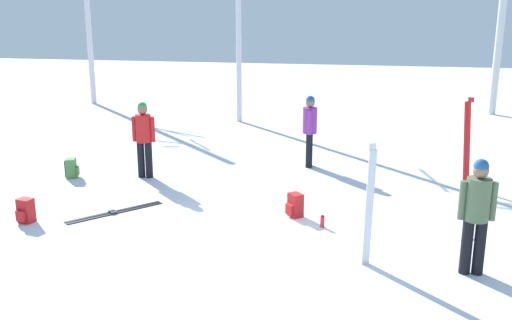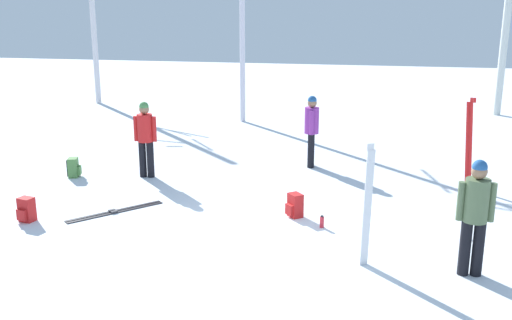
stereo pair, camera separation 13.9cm
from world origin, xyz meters
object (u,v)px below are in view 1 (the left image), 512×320
Objects in this scene: person_1 at (477,209)px; water_bottle_0 at (322,222)px; person_0 at (144,135)px; ski_pair_planted_0 at (369,205)px; birch_tree_1 at (239,1)px; backpack_2 at (26,211)px; backpack_0 at (72,168)px; birch_tree_2 at (503,4)px; ski_pair_lying_0 at (115,212)px; water_bottle_1 at (466,231)px; birch_tree_0 at (87,10)px; backpack_1 at (295,205)px; person_2 at (310,126)px; ski_pair_planted_1 at (467,143)px.

person_1 reaches higher than water_bottle_0.
ski_pair_planted_0 is (4.98, -3.64, -0.05)m from person_0.
birch_tree_1 is (-5.86, 10.46, 2.91)m from person_1.
backpack_0 is at bearing 102.14° from backpack_2.
birch_tree_2 is at bearing 43.60° from backpack_0.
person_1 is 7.55m from backpack_2.
person_1 is 6.37m from ski_pair_lying_0.
backpack_2 is at bearing 175.55° from person_1.
ski_pair_planted_0 is 4.24× the size of backpack_2.
water_bottle_1 reaches higher than ski_pair_lying_0.
ski_pair_lying_0 is 0.22× the size of birch_tree_0.
backpack_1 is 9.86m from birch_tree_1.
backpack_0 is at bearing 157.71° from person_1.
backpack_0 reaches higher than water_bottle_1.
birch_tree_0 is (-9.40, 7.62, 2.60)m from person_2.
person_0 is 13.74m from birch_tree_2.
water_bottle_0 is (0.68, -3.93, -0.88)m from person_2.
birch_tree_0 is 15.03m from birch_tree_2.
water_bottle_1 is (8.21, -1.89, -0.11)m from backpack_0.
backpack_2 is at bearing 174.71° from ski_pair_planted_0.
birch_tree_1 is (-4.37, 10.43, 2.96)m from ski_pair_planted_0.
backpack_0 is at bearing 161.71° from water_bottle_0.
birch_tree_0 is at bearing 130.09° from ski_pair_planted_0.
person_2 is 3.90× the size of backpack_1.
birch_tree_2 is (5.48, 11.71, 3.58)m from backpack_1.
backpack_0 is at bearing 164.27° from backpack_1.
water_bottle_0 is at bearing -48.87° from birch_tree_0.
water_bottle_1 is at bearing 6.29° from backpack_2.
birch_tree_0 is (-12.49, 11.51, 3.48)m from water_bottle_1.
birch_tree_0 reaches higher than person_1.
birch_tree_0 reaches higher than backpack_0.
person_0 is at bearing -174.37° from ski_pair_planted_1.
water_bottle_0 is at bearing 8.80° from backpack_2.
person_1 is at bearing -101.14° from birch_tree_2.
water_bottle_1 is 0.03× the size of birch_tree_2.
water_bottle_0 is (5.22, 0.81, -0.11)m from backpack_2.
ski_pair_planted_1 reaches higher than water_bottle_0.
ski_pair_planted_0 is at bearing -114.38° from ski_pair_planted_1.
ski_pair_lying_0 is at bearing 164.15° from ski_pair_planted_0.
backpack_0 is 6.11m from water_bottle_0.
water_bottle_0 is (-0.78, 1.36, -0.82)m from ski_pair_planted_0.
backpack_0 and backpack_1 have the same top height.
birch_tree_0 is at bearing 133.68° from person_1.
person_2 is at bearing 25.14° from person_0.
backpack_2 is at bearing -68.51° from birch_tree_0.
ski_pair_planted_1 is 8.79× the size of water_bottle_0.
backpack_1 is at bearing 126.40° from ski_pair_planted_0.
backpack_1 is at bearing -115.08° from birch_tree_2.
backpack_0 is 15.26m from birch_tree_2.
backpack_1 is at bearing 14.91° from backpack_2.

